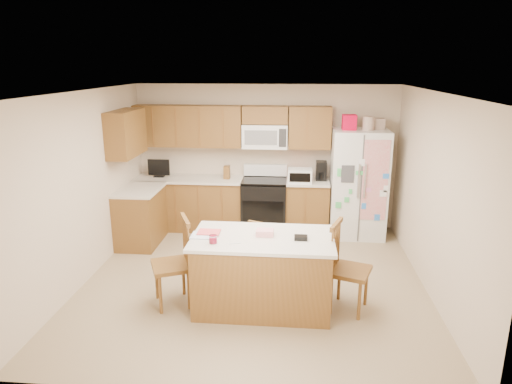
# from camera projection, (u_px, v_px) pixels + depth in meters

# --- Properties ---
(ground) EXTENTS (4.50, 4.50, 0.00)m
(ground) POSITION_uv_depth(u_px,v_px,m) (254.00, 280.00, 6.19)
(ground) COLOR #937E58
(ground) RESTS_ON ground
(room_shell) EXTENTS (4.60, 4.60, 2.52)m
(room_shell) POSITION_uv_depth(u_px,v_px,m) (254.00, 177.00, 5.80)
(room_shell) COLOR beige
(room_shell) RESTS_ON ground
(cabinetry) EXTENTS (3.36, 1.56, 2.15)m
(cabinetry) POSITION_uv_depth(u_px,v_px,m) (206.00, 181.00, 7.74)
(cabinetry) COLOR brown
(cabinetry) RESTS_ON ground
(stove) EXTENTS (0.76, 0.65, 1.13)m
(stove) POSITION_uv_depth(u_px,v_px,m) (264.00, 204.00, 7.92)
(stove) COLOR black
(stove) RESTS_ON ground
(refrigerator) EXTENTS (0.90, 0.79, 2.04)m
(refrigerator) POSITION_uv_depth(u_px,v_px,m) (358.00, 182.00, 7.60)
(refrigerator) COLOR white
(refrigerator) RESTS_ON ground
(island) EXTENTS (1.65, 0.97, 0.99)m
(island) POSITION_uv_depth(u_px,v_px,m) (263.00, 272.00, 5.40)
(island) COLOR brown
(island) RESTS_ON ground
(windsor_chair_left) EXTENTS (0.59, 0.61, 1.08)m
(windsor_chair_left) POSITION_uv_depth(u_px,v_px,m) (174.00, 264.00, 5.46)
(windsor_chair_left) COLOR brown
(windsor_chair_left) RESTS_ON ground
(windsor_chair_back) EXTENTS (0.50, 0.49, 0.89)m
(windsor_chair_back) POSITION_uv_depth(u_px,v_px,m) (266.00, 253.00, 6.01)
(windsor_chair_back) COLOR brown
(windsor_chair_back) RESTS_ON ground
(windsor_chair_right) EXTENTS (0.57, 0.58, 1.07)m
(windsor_chair_right) POSITION_uv_depth(u_px,v_px,m) (348.00, 270.00, 5.33)
(windsor_chair_right) COLOR brown
(windsor_chair_right) RESTS_ON ground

